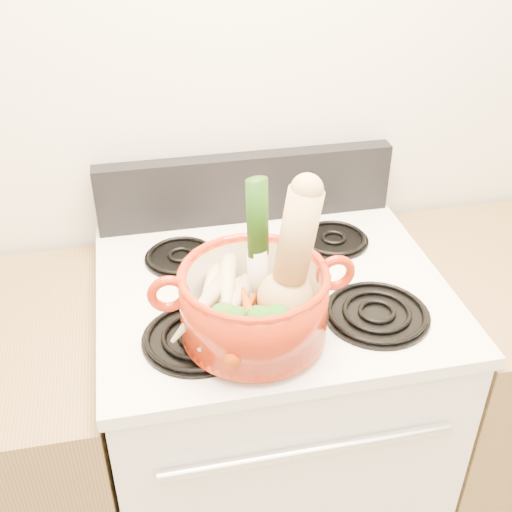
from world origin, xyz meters
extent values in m
cube|color=silver|center=(0.00, 1.75, 1.30)|extent=(3.50, 0.02, 2.60)
cube|color=silver|center=(0.00, 1.40, 0.46)|extent=(0.76, 0.65, 0.92)
cube|color=white|center=(0.00, 1.40, 0.93)|extent=(0.78, 0.67, 0.03)
cube|color=black|center=(0.00, 1.70, 1.04)|extent=(0.76, 0.05, 0.18)
cylinder|color=silver|center=(0.00, 1.06, 0.78)|extent=(0.60, 0.02, 0.02)
cylinder|color=black|center=(-0.19, 1.24, 0.96)|extent=(0.22, 0.22, 0.02)
cylinder|color=black|center=(0.19, 1.24, 0.96)|extent=(0.22, 0.22, 0.02)
cylinder|color=black|center=(-0.19, 1.54, 0.96)|extent=(0.17, 0.17, 0.02)
cylinder|color=black|center=(0.19, 1.54, 0.96)|extent=(0.17, 0.17, 0.02)
cylinder|color=#A2220A|center=(-0.08, 1.22, 1.04)|extent=(0.29, 0.29, 0.14)
torus|color=#A2220A|center=(-0.24, 1.22, 1.09)|extent=(0.08, 0.02, 0.08)
torus|color=#A2220A|center=(0.08, 1.22, 1.09)|extent=(0.08, 0.02, 0.08)
cylinder|color=silver|center=(-0.06, 1.27, 1.14)|extent=(0.06, 0.07, 0.29)
ellipsoid|color=#D7C484|center=(-0.08, 1.29, 1.02)|extent=(0.11, 0.09, 0.05)
cone|color=beige|center=(-0.12, 1.26, 1.02)|extent=(0.07, 0.22, 0.06)
cone|color=beige|center=(-0.13, 1.22, 1.03)|extent=(0.16, 0.18, 0.06)
cone|color=beige|center=(-0.13, 1.26, 1.03)|extent=(0.07, 0.19, 0.06)
cone|color=beige|center=(-0.18, 1.23, 1.04)|extent=(0.15, 0.16, 0.06)
cone|color=beige|center=(-0.15, 1.29, 1.04)|extent=(0.12, 0.21, 0.06)
cone|color=beige|center=(-0.12, 1.27, 1.05)|extent=(0.09, 0.24, 0.07)
cone|color=#BB3109|center=(-0.08, 1.17, 1.02)|extent=(0.06, 0.18, 0.05)
cone|color=#BA4C09|center=(-0.14, 1.16, 1.02)|extent=(0.04, 0.15, 0.04)
cone|color=#DE560B|center=(-0.06, 1.18, 1.03)|extent=(0.03, 0.18, 0.05)
cone|color=#BB4A09|center=(-0.11, 1.19, 1.04)|extent=(0.11, 0.14, 0.04)
cone|color=#B85309|center=(-0.09, 1.19, 1.04)|extent=(0.03, 0.16, 0.05)
camera|label=1|loc=(-0.28, 0.26, 1.80)|focal=45.00mm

